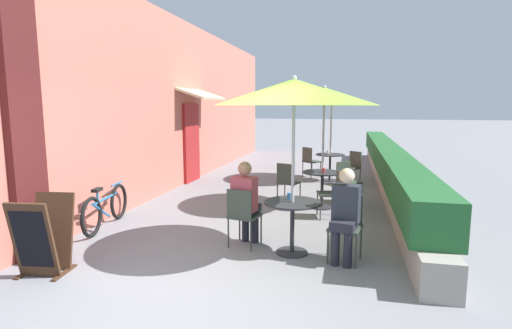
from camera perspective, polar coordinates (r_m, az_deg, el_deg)
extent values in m
plane|color=gray|center=(4.65, -11.09, -17.84)|extent=(120.00, 120.00, 0.00)
cube|color=#C66B5B|center=(11.60, -8.75, 8.57)|extent=(0.24, 13.98, 4.20)
cube|color=#4C1919|center=(6.02, -30.42, 7.80)|extent=(0.12, 0.56, 4.20)
cube|color=maroon|center=(10.94, -9.21, 3.07)|extent=(0.08, 0.96, 2.10)
cube|color=beige|center=(10.79, -7.82, 9.94)|extent=(0.78, 1.80, 0.30)
cube|color=gray|center=(10.87, 18.19, -1.66)|extent=(0.44, 12.98, 0.45)
cube|color=#235B2D|center=(10.80, 18.32, 0.98)|extent=(0.60, 12.33, 0.56)
cylinder|color=#28282D|center=(5.74, 5.14, -12.35)|extent=(0.44, 0.44, 0.02)
cylinder|color=#28282D|center=(5.63, 5.19, -8.96)|extent=(0.06, 0.06, 0.72)
cylinder|color=#28282D|center=(5.53, 5.24, -5.44)|extent=(0.78, 0.78, 0.02)
cylinder|color=#B7B7BC|center=(5.44, 5.30, -0.85)|extent=(0.04, 0.04, 2.34)
cone|color=#8CD138|center=(5.37, 5.46, 10.27)|extent=(2.12, 2.12, 0.34)
sphere|color=#B7B7BC|center=(5.38, 5.48, 12.20)|extent=(0.07, 0.07, 0.07)
cube|color=#384238|center=(5.87, -1.59, -7.34)|extent=(0.47, 0.47, 0.04)
cube|color=#384238|center=(5.66, -2.43, -5.75)|extent=(0.38, 0.11, 0.42)
cylinder|color=#384238|center=(6.02, 0.74, -9.18)|extent=(0.02, 0.02, 0.45)
cylinder|color=#384238|center=(6.17, -2.35, -8.75)|extent=(0.02, 0.02, 0.45)
cylinder|color=#384238|center=(5.71, -0.75, -10.17)|extent=(0.02, 0.02, 0.45)
cylinder|color=#384238|center=(5.87, -3.97, -9.68)|extent=(0.02, 0.02, 0.45)
cylinder|color=#23232D|center=(6.06, -0.14, -8.97)|extent=(0.11, 0.11, 0.47)
cylinder|color=#23232D|center=(6.12, -1.51, -8.78)|extent=(0.11, 0.11, 0.47)
cube|color=#23232D|center=(5.93, -1.21, -6.39)|extent=(0.37, 0.41, 0.12)
cube|color=#AD424C|center=(5.78, -1.69, -4.24)|extent=(0.38, 0.28, 0.50)
sphere|color=#A87556|center=(5.72, -1.62, -0.58)|extent=(0.20, 0.20, 0.20)
cube|color=#384238|center=(5.41, 12.61, -8.92)|extent=(0.47, 0.47, 0.04)
cube|color=#384238|center=(5.53, 13.09, -6.30)|extent=(0.38, 0.11, 0.42)
cylinder|color=#384238|center=(5.36, 10.20, -11.58)|extent=(0.02, 0.02, 0.45)
cylinder|color=#384238|center=(5.29, 14.06, -11.97)|extent=(0.02, 0.02, 0.45)
cylinder|color=#384238|center=(5.69, 11.12, -10.41)|extent=(0.02, 0.02, 0.45)
cylinder|color=#384238|center=(5.62, 14.75, -10.76)|extent=(0.02, 0.02, 0.45)
cylinder|color=#23232D|center=(5.33, 11.26, -11.59)|extent=(0.11, 0.11, 0.47)
cylinder|color=#23232D|center=(5.30, 12.98, -11.77)|extent=(0.11, 0.11, 0.47)
cube|color=#23232D|center=(5.31, 12.43, -8.37)|extent=(0.37, 0.41, 0.12)
cube|color=#282D38|center=(5.35, 12.77, -5.48)|extent=(0.38, 0.28, 0.50)
sphere|color=beige|center=(5.25, 12.85, -1.60)|extent=(0.20, 0.20, 0.20)
cylinder|color=teal|center=(5.67, 4.83, -4.50)|extent=(0.07, 0.07, 0.09)
cylinder|color=#28282D|center=(8.23, 9.35, -6.01)|extent=(0.44, 0.44, 0.02)
cylinder|color=#28282D|center=(8.15, 9.40, -3.59)|extent=(0.06, 0.06, 0.72)
cylinder|color=#28282D|center=(8.08, 9.46, -1.12)|extent=(0.78, 0.78, 0.02)
cylinder|color=#B7B7BC|center=(8.02, 9.54, 2.04)|extent=(0.04, 0.04, 2.34)
cone|color=#8CD138|center=(7.98, 9.73, 9.56)|extent=(2.12, 2.12, 0.34)
sphere|color=#B7B7BC|center=(7.98, 9.76, 10.86)|extent=(0.07, 0.07, 0.07)
cube|color=#384238|center=(8.41, 4.73, -2.57)|extent=(0.50, 0.50, 0.04)
cube|color=#384238|center=(8.20, 4.20, -1.34)|extent=(0.37, 0.14, 0.42)
cylinder|color=#384238|center=(8.54, 6.32, -3.95)|extent=(0.02, 0.02, 0.45)
cylinder|color=#384238|center=(8.68, 4.14, -3.72)|extent=(0.02, 0.02, 0.45)
cylinder|color=#384238|center=(8.22, 5.32, -4.43)|extent=(0.02, 0.02, 0.45)
cylinder|color=#384238|center=(8.37, 3.07, -4.17)|extent=(0.02, 0.02, 0.45)
cube|color=#384238|center=(7.43, 10.37, -4.13)|extent=(0.48, 0.48, 0.04)
cube|color=#384238|center=(7.42, 11.82, -2.53)|extent=(0.12, 0.38, 0.42)
cylinder|color=#384238|center=(7.62, 8.74, -5.51)|extent=(0.02, 0.02, 0.45)
cylinder|color=#384238|center=(7.28, 9.19, -6.19)|extent=(0.02, 0.02, 0.45)
cylinder|color=#384238|center=(7.69, 11.41, -5.46)|extent=(0.02, 0.02, 0.45)
cylinder|color=#384238|center=(7.34, 11.98, -6.13)|extent=(0.02, 0.02, 0.45)
cube|color=#384238|center=(8.61, 13.17, -2.50)|extent=(0.57, 0.57, 0.04)
cube|color=#384238|center=(8.71, 12.38, -0.95)|extent=(0.30, 0.28, 0.42)
cylinder|color=#384238|center=(8.41, 13.07, -4.32)|extent=(0.02, 0.02, 0.45)
cylinder|color=#384238|center=(8.65, 14.80, -4.02)|extent=(0.02, 0.02, 0.45)
cylinder|color=#384238|center=(8.66, 11.43, -3.89)|extent=(0.02, 0.02, 0.45)
cylinder|color=#384238|center=(8.90, 13.16, -3.62)|extent=(0.02, 0.02, 0.45)
cylinder|color=#B73D3D|center=(7.97, 9.64, -0.84)|extent=(0.07, 0.07, 0.09)
cylinder|color=#28282D|center=(11.17, 10.45, -2.23)|extent=(0.44, 0.44, 0.02)
cylinder|color=#28282D|center=(11.11, 10.50, -0.43)|extent=(0.06, 0.06, 0.72)
cylinder|color=#28282D|center=(11.06, 10.55, 1.39)|extent=(0.78, 0.78, 0.02)
cylinder|color=#B7B7BC|center=(11.02, 10.61, 3.71)|extent=(0.04, 0.04, 2.34)
cone|color=#8CD138|center=(10.98, 10.76, 9.17)|extent=(2.12, 2.12, 0.34)
sphere|color=#B7B7BC|center=(10.99, 10.79, 10.12)|extent=(0.07, 0.07, 0.07)
cube|color=#384238|center=(10.60, 13.31, -0.49)|extent=(0.57, 0.57, 0.04)
cube|color=#384238|center=(10.71, 14.01, 0.71)|extent=(0.30, 0.28, 0.42)
cylinder|color=#384238|center=(10.63, 11.90, -1.65)|extent=(0.02, 0.02, 0.45)
cylinder|color=#384238|center=(10.39, 13.33, -1.92)|extent=(0.02, 0.02, 0.45)
cylinder|color=#384238|center=(10.89, 13.20, -1.45)|extent=(0.02, 0.02, 0.45)
cylinder|color=#384238|center=(10.65, 14.63, -1.72)|extent=(0.02, 0.02, 0.45)
cube|color=#384238|center=(11.62, 7.97, 0.42)|extent=(0.57, 0.57, 0.04)
cube|color=#384238|center=(11.47, 7.31, 1.39)|extent=(0.30, 0.28, 0.42)
cylinder|color=#384238|center=(11.64, 9.20, -0.71)|extent=(0.02, 0.02, 0.45)
cylinder|color=#384238|center=(11.90, 8.00, -0.48)|extent=(0.02, 0.02, 0.45)
cylinder|color=#384238|center=(11.40, 7.89, -0.87)|extent=(0.02, 0.02, 0.45)
cylinder|color=#384238|center=(11.67, 6.70, -0.64)|extent=(0.02, 0.02, 0.45)
cylinder|color=white|center=(11.22, 10.22, 1.79)|extent=(0.07, 0.07, 0.09)
torus|color=black|center=(7.69, -19.01, -5.01)|extent=(0.16, 0.64, 0.64)
torus|color=black|center=(6.79, -22.44, -6.95)|extent=(0.16, 0.64, 0.64)
cylinder|color=#236BA8|center=(7.20, -20.68, -4.56)|extent=(0.16, 0.80, 0.04)
cylinder|color=#236BA8|center=(7.07, -21.23, -6.14)|extent=(0.13, 0.59, 0.39)
cylinder|color=#236BA8|center=(6.93, -21.71, -4.29)|extent=(0.04, 0.04, 0.22)
cube|color=black|center=(6.90, -21.76, -3.38)|extent=(0.13, 0.23, 0.05)
cylinder|color=#236BA8|center=(7.59, -19.25, -2.60)|extent=(0.10, 0.46, 0.03)
cube|color=#422819|center=(5.73, -26.96, -8.36)|extent=(0.53, 0.29, 0.95)
cube|color=black|center=(5.74, -26.86, -8.12)|extent=(0.43, 0.21, 0.72)
cube|color=#422819|center=(5.41, -29.25, -9.47)|extent=(0.53, 0.29, 0.95)
cube|color=black|center=(5.39, -29.39, -9.34)|extent=(0.43, 0.21, 0.72)
cube|color=#422819|center=(5.59, -25.67, -13.75)|extent=(0.12, 0.48, 0.02)
cube|color=#422819|center=(5.84, -29.71, -13.08)|extent=(0.12, 0.48, 0.02)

